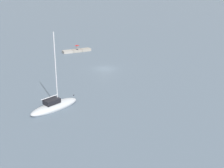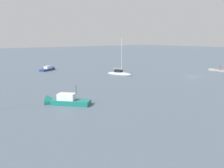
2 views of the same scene
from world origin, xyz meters
name	(u,v)px [view 1 (image 1 of 2)]	position (x,y,z in m)	size (l,w,h in m)	color
ground_plane	(105,69)	(0.00, 0.00, 0.00)	(500.00, 500.00, 0.00)	slate
seawall_pier	(77,51)	(0.00, -16.87, 0.31)	(7.37, 1.77, 0.62)	gray
person_seated_grey_left	(77,49)	(-0.08, -16.82, 0.88)	(0.41, 0.62, 0.73)	#1E2333
umbrella_open_red	(77,45)	(-0.09, -16.81, 1.72)	(1.16, 1.16, 1.26)	black
sailboat_grey_far	(54,106)	(15.77, 15.33, 0.41)	(8.58, 5.11, 11.84)	#ADB2B7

